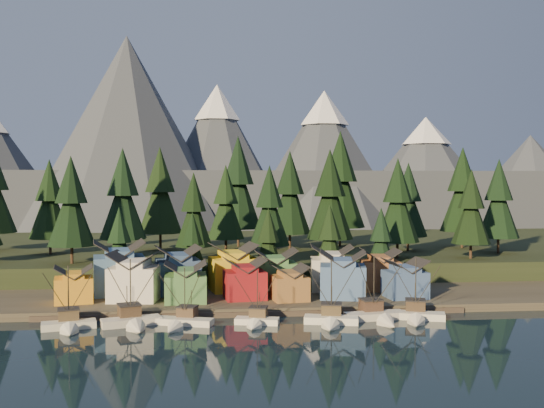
{
  "coord_description": "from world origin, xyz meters",
  "views": [
    {
      "loc": [
        -7.69,
        -95.47,
        24.69
      ],
      "look_at": [
        4.81,
        30.0,
        20.29
      ],
      "focal_mm": 40.0,
      "sensor_mm": 36.0,
      "label": 1
    }
  ],
  "objects": [
    {
      "name": "boat_2",
      "position": [
        -13.01,
        8.98,
        1.97
      ],
      "size": [
        10.96,
        11.41,
        10.99
      ],
      "rotation": [
        0.0,
        0.0,
        -0.31
      ],
      "color": "beige",
      "rests_on": "ground"
    },
    {
      "name": "tree_hill_14",
      "position": [
        64.0,
        72.0,
        21.89
      ],
      "size": [
        12.48,
        12.48,
        29.06
      ],
      "color": "#332319",
      "rests_on": "hillside"
    },
    {
      "name": "hillside",
      "position": [
        0.0,
        90.0,
        3.0
      ],
      "size": [
        420.0,
        100.0,
        6.0
      ],
      "primitive_type": "cube",
      "color": "black",
      "rests_on": "ground"
    },
    {
      "name": "house_back_3",
      "position": [
        5.59,
        31.89,
        6.3
      ],
      "size": [
        9.07,
        8.09,
        9.13
      ],
      "rotation": [
        0.0,
        0.0,
        0.01
      ],
      "color": "#427740",
      "rests_on": "shore_strip"
    },
    {
      "name": "house_front_6",
      "position": [
        31.19,
        23.11,
        5.58
      ],
      "size": [
        8.43,
        8.05,
        7.77
      ],
      "rotation": [
        0.0,
        0.0,
        0.1
      ],
      "color": "#3B578C",
      "rests_on": "shore_strip"
    },
    {
      "name": "house_back_4",
      "position": [
        18.07,
        32.96,
        6.56
      ],
      "size": [
        9.85,
        9.54,
        9.65
      ],
      "rotation": [
        0.0,
        0.0,
        -0.13
      ],
      "color": "beige",
      "rests_on": "shore_strip"
    },
    {
      "name": "house_back_2",
      "position": [
        -3.16,
        34.53,
        6.8
      ],
      "size": [
        10.95,
        10.34,
        10.08
      ],
      "rotation": [
        0.0,
        0.0,
        0.19
      ],
      "color": "yellow",
      "rests_on": "shore_strip"
    },
    {
      "name": "tree_shore_0",
      "position": [
        -28.0,
        40.0,
        11.31
      ],
      "size": [
        7.71,
        7.71,
        17.96
      ],
      "color": "#332319",
      "rests_on": "shore_strip"
    },
    {
      "name": "house_back_5",
      "position": [
        28.6,
        32.15,
        6.12
      ],
      "size": [
        8.43,
        8.52,
        8.8
      ],
      "rotation": [
        0.0,
        0.0,
        -0.08
      ],
      "color": "brown",
      "rests_on": "shore_strip"
    },
    {
      "name": "tree_hill_6",
      "position": [
        -4.0,
        65.0,
        18.86
      ],
      "size": [
        10.1,
        10.1,
        23.53
      ],
      "color": "#332319",
      "rests_on": "hillside"
    },
    {
      "name": "house_front_1",
      "position": [
        -22.95,
        25.45,
        6.53
      ],
      "size": [
        10.25,
        9.93,
        9.57
      ],
      "rotation": [
        0.0,
        0.0,
        -0.12
      ],
      "color": "silver",
      "rests_on": "shore_strip"
    },
    {
      "name": "mountain_ridge",
      "position": [
        -4.2,
        213.59,
        26.06
      ],
      "size": [
        560.0,
        190.0,
        90.0
      ],
      "color": "#48505D",
      "rests_on": "ground"
    },
    {
      "name": "house_front_0",
      "position": [
        -34.43,
        24.5,
        5.22
      ],
      "size": [
        8.38,
        8.08,
        7.09
      ],
      "rotation": [
        0.0,
        0.0,
        0.22
      ],
      "color": "orange",
      "rests_on": "shore_strip"
    },
    {
      "name": "tree_hill_3",
      "position": [
        -30.0,
        60.0,
        21.09
      ],
      "size": [
        11.85,
        11.85,
        27.6
      ],
      "color": "#332319",
      "rests_on": "hillside"
    },
    {
      "name": "tree_hill_1",
      "position": [
        -50.0,
        68.0,
        19.65
      ],
      "size": [
        10.72,
        10.72,
        24.96
      ],
      "color": "#332319",
      "rests_on": "hillside"
    },
    {
      "name": "tree_hill_15",
      "position": [
        0.0,
        82.0,
        23.77
      ],
      "size": [
        13.95,
        13.95,
        32.49
      ],
      "color": "#332319",
      "rests_on": "hillside"
    },
    {
      "name": "ground",
      "position": [
        0.0,
        0.0,
        0.0
      ],
      "size": [
        500.0,
        500.0,
        0.0
      ],
      "primitive_type": "plane",
      "color": "black",
      "rests_on": "ground"
    },
    {
      "name": "tree_hill_4",
      "position": [
        -22.0,
        75.0,
        21.73
      ],
      "size": [
        12.35,
        12.35,
        28.78
      ],
      "color": "#332319",
      "rests_on": "hillside"
    },
    {
      "name": "tree_hill_9",
      "position": [
        22.0,
        55.0,
        20.92
      ],
      "size": [
        11.72,
        11.72,
        27.29
      ],
      "color": "#332319",
      "rests_on": "hillside"
    },
    {
      "name": "boat_3",
      "position": [
        -0.09,
        8.53,
        2.12
      ],
      "size": [
        8.24,
        8.81,
        10.42
      ],
      "rotation": [
        0.0,
        0.0,
        -0.23
      ],
      "color": "white",
      "rests_on": "ground"
    },
    {
      "name": "tree_hill_10",
      "position": [
        30.0,
        80.0,
        24.59
      ],
      "size": [
        14.59,
        14.59,
        33.99
      ],
      "color": "#332319",
      "rests_on": "hillside"
    },
    {
      "name": "boat_1",
      "position": [
        -21.29,
        9.46,
        2.49
      ],
      "size": [
        10.93,
        11.53,
        12.75
      ],
      "rotation": [
        0.0,
        0.0,
        0.32
      ],
      "color": "beige",
      "rests_on": "ground"
    },
    {
      "name": "tree_hill_11",
      "position": [
        38.0,
        50.0,
        19.59
      ],
      "size": [
        10.67,
        10.67,
        24.85
      ],
      "color": "#332319",
      "rests_on": "hillside"
    },
    {
      "name": "house_front_5",
      "position": [
        18.55,
        24.05,
        6.46
      ],
      "size": [
        10.37,
        9.72,
        9.44
      ],
      "rotation": [
        0.0,
        0.0,
        -0.19
      ],
      "color": "#3D5C91",
      "rests_on": "shore_strip"
    },
    {
      "name": "tree_shore_2",
      "position": [
        5.0,
        40.0,
        11.12
      ],
      "size": [
        7.56,
        7.56,
        17.62
      ],
      "color": "#332319",
      "rests_on": "shore_strip"
    },
    {
      "name": "tree_hill_7",
      "position": [
        6.0,
        48.0,
        18.56
      ],
      "size": [
        9.86,
        9.86,
        22.98
      ],
      "color": "#332319",
      "rests_on": "hillside"
    },
    {
      "name": "tree_hill_8",
      "position": [
        14.0,
        72.0,
        21.14
      ],
      "size": [
        11.89,
        11.89,
        27.7
      ],
      "color": "#332319",
      "rests_on": "hillside"
    },
    {
      "name": "tree_hill_12",
      "position": [
        46.0,
        66.0,
        19.29
      ],
      "size": [
        10.44,
        10.44,
        24.31
      ],
      "color": "#332319",
      "rests_on": "hillside"
    },
    {
      "name": "house_back_1",
      "position": [
        -14.83,
        32.34,
        6.68
      ],
      "size": [
        10.3,
        10.38,
        9.86
      ],
      "rotation": [
        0.0,
        0.0,
        0.19
      ],
      "color": "#334C79",
      "rests_on": "shore_strip"
    },
    {
      "name": "tree_hill_5",
      "position": [
        -12.0,
        50.0,
        17.6
      ],
      "size": [
        9.12,
        9.12,
        21.23
      ],
      "color": "#332319",
      "rests_on": "hillside"
    },
    {
      "name": "tree_shore_1",
      "position": [
        -12.0,
        40.0,
        10.65
      ],
      "size": [
        7.19,
        7.19,
        16.75
      ],
      "color": "#332319",
      "rests_on": "shore_strip"
    },
    {
      "name": "house_front_3",
      "position": [
        -1.19,
        25.01,
        5.74
      ],
      "size": [
        8.79,
        8.47,
        8.07
      ],
      "rotation": [
        0.0,
        0.0,
        0.12
      ],
      "color": "maroon",
      "rests_on": "shore_strip"
    },
    {
      "name": "boat_4",
      "position": [
        12.89,
        7.51,
        2.43
      ],
      "size": [
        10.14,
        10.76,
        12.24
      ],
      "rotation": [
        0.0,
        0.0,
        -0.23
      ],
      "color": "silver",
      "rests_on": "ground"
    },
    {
      "name": "tree_hill_13",
      "position": [
        56.0,
        48.0,
        18.1
      ],
      "size": [
        9.51,
        9.51,
        22.14
      ],
      "color": "#332319",
      "rests_on": "hillside"
    },
    {
      "name": "house_back_0",
      "position": [
        -27.02,
        32.82,
        7.32
      ],
      "size": [
        11.85,
        11.53,
        11.07
      ],
      "rotation": [
        0.0,
        0.0,
        0.19
      ],
      "color": "#3D6091",
      "rests_on": "shore_strip"
    },
    {
      "name": "house_front_2",
      "position": [
        -12.84,
        23.09,
        5.61
      ],
      "size": [
        8.28,
        8.34,
        7.81
      ],
      "rotation": [
        0.0,
        0.0,
        0.04
      ],
      "color": "#467740",
      "rests_on": "shore_strip"
    },
    {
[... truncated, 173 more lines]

